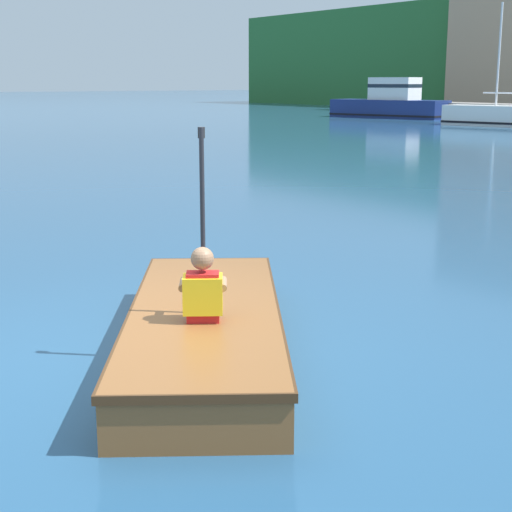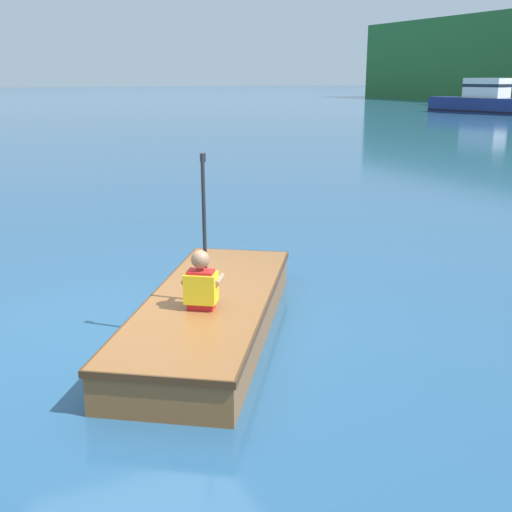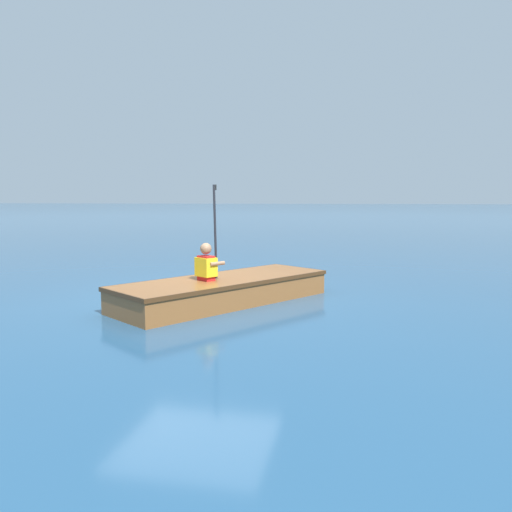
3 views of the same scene
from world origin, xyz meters
name	(u,v)px [view 2 (image 2 of 3)]	position (x,y,z in m)	size (l,w,h in m)	color
ground_plane	(146,330)	(0.00, 0.00, 0.00)	(300.00, 300.00, 0.00)	navy
moored_boat_dock_west_inner	(482,101)	(-27.72, 31.28, 0.84)	(7.33, 3.65, 2.33)	navy
rowboat_foreground	(211,310)	(0.30, 0.59, 0.22)	(3.57, 2.95, 0.39)	brown
person_paddler	(201,281)	(0.62, 0.38, 0.65)	(0.45, 0.45, 1.42)	red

